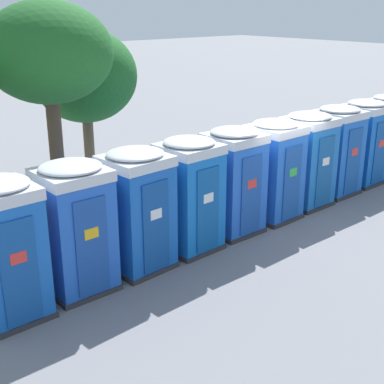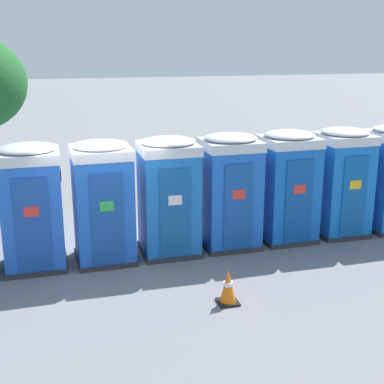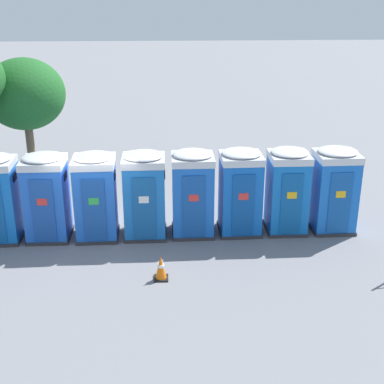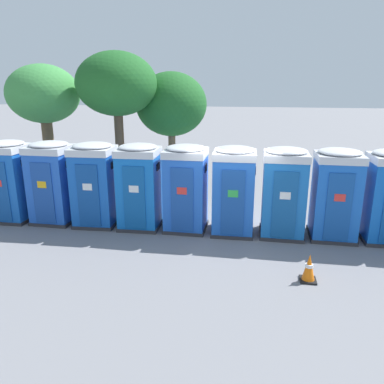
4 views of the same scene
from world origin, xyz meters
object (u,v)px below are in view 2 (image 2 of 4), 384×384
(portapotty_8, at_px, (287,186))
(portapotty_9, at_px, (341,181))
(portapotty_6, at_px, (169,196))
(portapotty_7, at_px, (230,190))
(traffic_cone, at_px, (228,287))
(portapotty_5, at_px, (103,201))
(portapotty_4, at_px, (32,206))

(portapotty_8, distance_m, portapotty_9, 1.40)
(portapotty_8, xyz_separation_m, portapotty_9, (1.39, 0.02, 0.00))
(portapotty_9, bearing_deg, portapotty_8, -178.99)
(portapotty_6, bearing_deg, portapotty_7, 2.61)
(portapotty_8, height_order, portapotty_9, same)
(portapotty_6, height_order, portapotty_7, same)
(traffic_cone, bearing_deg, portapotty_7, 70.62)
(portapotty_5, height_order, portapotty_9, same)
(portapotty_4, relative_size, portapotty_5, 1.00)
(portapotty_4, height_order, portapotty_6, same)
(portapotty_5, height_order, portapotty_6, same)
(portapotty_5, bearing_deg, portapotty_6, 2.10)
(portapotty_5, bearing_deg, portapotty_4, 178.92)
(portapotty_4, relative_size, portapotty_9, 1.00)
(portapotty_7, height_order, portapotty_8, same)
(portapotty_4, height_order, portapotty_5, same)
(portapotty_4, distance_m, portapotty_5, 1.40)
(traffic_cone, bearing_deg, portapotty_9, 36.12)
(portapotty_4, relative_size, traffic_cone, 3.97)
(portapotty_4, bearing_deg, portapotty_9, 1.21)
(portapotty_7, bearing_deg, portapotty_5, -177.64)
(portapotty_5, relative_size, traffic_cone, 3.97)
(portapotty_4, relative_size, portapotty_6, 1.00)
(portapotty_4, bearing_deg, portapotty_8, 1.26)
(portapotty_5, distance_m, portapotty_7, 2.79)
(portapotty_7, height_order, portapotty_9, same)
(portapotty_7, bearing_deg, portapotty_6, -177.39)
(portapotty_4, distance_m, portapotty_7, 4.19)
(portapotty_5, distance_m, portapotty_6, 1.40)
(portapotty_6, relative_size, portapotty_7, 1.00)
(traffic_cone, bearing_deg, portapotty_4, 141.64)
(portapotty_9, bearing_deg, portapotty_6, -178.32)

